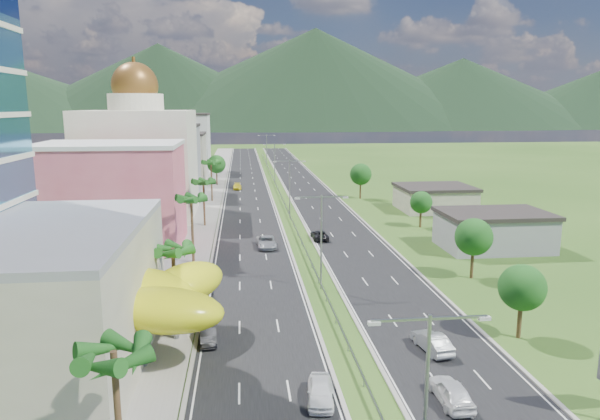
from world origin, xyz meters
name	(u,v)px	position (x,y,z in m)	size (l,w,h in m)	color
ground	(336,323)	(0.00, 0.00, 0.00)	(500.00, 500.00, 0.00)	#2D5119
road_left	(247,187)	(-7.50, 90.00, 0.02)	(11.00, 260.00, 0.04)	black
road_right	(304,186)	(7.50, 90.00, 0.02)	(11.00, 260.00, 0.04)	black
sidewalk_left	(210,188)	(-17.00, 90.00, 0.06)	(7.00, 260.00, 0.12)	gray
median_guardrail	(281,196)	(0.00, 71.99, 0.62)	(0.10, 216.06, 0.76)	gray
streetlight_median_a	(426,396)	(0.00, -25.00, 6.75)	(6.04, 0.25, 11.00)	gray
streetlight_median_b	(321,232)	(0.00, 10.00, 6.75)	(6.04, 0.25, 11.00)	gray
streetlight_median_c	(290,183)	(0.00, 50.00, 6.75)	(6.04, 0.25, 11.00)	gray
streetlight_median_d	(275,159)	(0.00, 95.00, 6.75)	(6.04, 0.25, 11.00)	gray
streetlight_median_e	(267,147)	(0.00, 140.00, 6.75)	(6.04, 0.25, 11.00)	gray
lime_canopy	(111,297)	(-20.00, -4.00, 4.99)	(18.00, 15.00, 7.40)	yellow
pink_shophouse	(112,198)	(-28.00, 32.00, 7.50)	(20.00, 15.00, 15.00)	#D4576B
domed_building	(139,157)	(-28.00, 55.00, 11.35)	(20.00, 20.00, 28.70)	beige
midrise_grey	(164,161)	(-27.00, 80.00, 8.00)	(16.00, 15.00, 16.00)	gray
midrise_beige	(175,159)	(-27.00, 102.00, 6.50)	(16.00, 15.00, 13.00)	#9D9781
midrise_white	(184,144)	(-27.00, 125.00, 9.00)	(16.00, 15.00, 18.00)	silver
shed_near	(494,232)	(28.00, 25.00, 2.50)	(15.00, 10.00, 5.00)	gray
shed_far	(435,199)	(30.00, 55.00, 2.20)	(14.00, 12.00, 4.40)	#9D9781
palm_tree_a	(114,360)	(-15.50, -22.00, 8.02)	(3.60, 3.60, 9.10)	#47301C
palm_tree_b	(173,253)	(-15.50, 2.00, 7.06)	(3.60, 3.60, 8.10)	#47301C
palm_tree_c	(191,201)	(-15.50, 22.00, 8.50)	(3.60, 3.60, 9.60)	#47301C
palm_tree_d	(203,184)	(-15.50, 45.00, 7.54)	(3.60, 3.60, 8.60)	#47301C
palm_tree_e	(211,164)	(-15.50, 70.00, 8.31)	(3.60, 3.60, 9.40)	#47301C
leafy_tree_lfar	(216,164)	(-15.50, 95.00, 5.58)	(4.90, 4.90, 8.05)	#47301C
leafy_tree_ra	(522,288)	(16.00, -5.00, 4.78)	(4.20, 4.20, 6.90)	#47301C
leafy_tree_rb	(474,237)	(19.00, 12.00, 5.18)	(4.55, 4.55, 7.47)	#47301C
leafy_tree_rc	(421,202)	(22.00, 40.00, 4.37)	(3.85, 3.85, 6.33)	#47301C
leafy_tree_rd	(361,174)	(18.00, 70.00, 5.58)	(4.90, 4.90, 8.05)	#47301C
mountain_ridge	(315,129)	(60.00, 450.00, 0.00)	(860.00, 140.00, 90.00)	black
car_white_near_left	(320,391)	(-3.55, -13.71, 0.82)	(1.84, 4.57, 1.56)	white
car_dark_left	(208,335)	(-12.11, -2.93, 0.73)	(1.46, 4.20, 1.38)	black
car_silver_mid_left	(266,242)	(-5.39, 29.11, 0.85)	(2.70, 5.86, 1.63)	#94979B
car_yellow_far_left	(237,186)	(-10.07, 86.72, 0.75)	(2.00, 4.91, 1.43)	yellow
car_white_near_right	(451,392)	(5.66, -14.89, 0.88)	(1.98, 4.92, 1.68)	white
car_silver_right	(432,342)	(7.18, -6.76, 0.85)	(1.71, 4.91, 1.62)	#95989B
car_dark_far_right	(319,235)	(3.20, 33.12, 0.75)	(2.35, 5.09, 1.41)	black
motorcycle	(212,293)	(-12.30, 8.25, 0.65)	(0.58, 1.91, 1.22)	black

